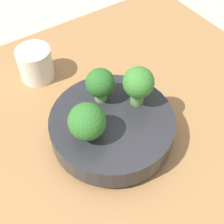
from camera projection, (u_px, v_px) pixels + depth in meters
ground_plane at (122, 146)px, 0.70m from camera, size 6.00×6.00×0.00m
table at (122, 141)px, 0.69m from camera, size 0.92×0.88×0.04m
bowl at (112, 126)px, 0.64m from camera, size 0.25×0.25×0.06m
broccoli_floret_back at (100, 84)px, 0.62m from camera, size 0.06×0.06×0.08m
broccoli_floret_right at (138, 84)px, 0.61m from camera, size 0.06×0.06×0.09m
broccoli_floret_left at (88, 123)px, 0.56m from camera, size 0.07×0.07×0.08m
cup at (36, 64)px, 0.76m from camera, size 0.08×0.08×0.08m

